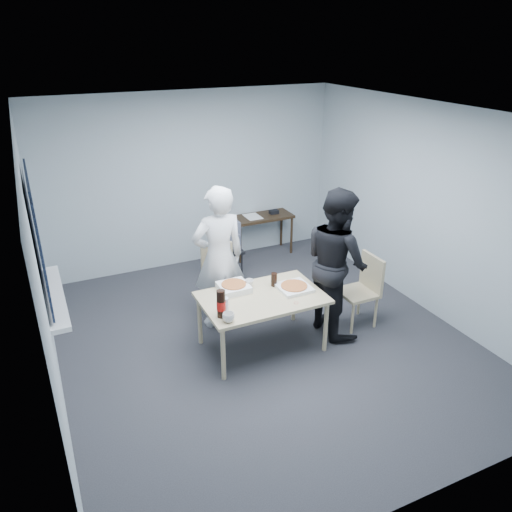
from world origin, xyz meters
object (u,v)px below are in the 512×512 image
backpack (230,237)px  soda_bottle (221,304)px  dining_table (262,301)px  chair_right (364,285)px  mug_b (249,284)px  side_table (262,220)px  person_black (336,262)px  chair_far (220,274)px  stool (230,257)px  mug_a (229,317)px  person_white (219,258)px

backpack → soda_bottle: soda_bottle is taller
dining_table → chair_right: (1.36, -0.04, -0.08)m
backpack → mug_b: size_ratio=4.14×
dining_table → mug_b: bearing=98.2°
side_table → person_black: bearing=-94.2°
dining_table → mug_b: size_ratio=13.52×
chair_far → stool: 0.89m
backpack → person_black: bearing=-55.1°
stool → mug_b: 1.56m
chair_far → mug_a: (-0.41, -1.31, 0.19)m
chair_right → side_table: bearing=95.1°
chair_right → side_table: 2.44m
stool → side_table: bearing=38.4°
person_black → side_table: size_ratio=1.80×
chair_right → stool: (-1.04, 1.78, -0.15)m
backpack → soda_bottle: (-0.88, -1.94, 0.13)m
dining_table → backpack: size_ratio=3.27×
chair_far → backpack: (0.44, 0.75, 0.16)m
chair_far → person_black: (1.09, -0.96, 0.37)m
chair_far → soda_bottle: (-0.44, -1.19, 0.29)m
dining_table → chair_right: size_ratio=1.52×
backpack → mug_b: 1.52m
dining_table → mug_b: (-0.04, 0.26, 0.11)m
dining_table → chair_right: bearing=-1.5°
person_white → mug_b: person_white is taller
chair_right → backpack: size_ratio=2.15×
chair_far → stool: (0.44, 0.76, -0.15)m
chair_right → soda_bottle: (-1.92, -0.17, 0.29)m
person_black → backpack: size_ratio=4.28×
chair_far → side_table: chair_far is taller
stool → soda_bottle: (-0.88, -1.95, 0.44)m
backpack → mug_a: bearing=-98.2°
chair_far → person_white: person_white is taller
person_black → mug_a: person_black is taller
person_black → stool: 1.91m
stool → backpack: backpack is taller
chair_right → dining_table: bearing=178.5°
chair_right → mug_b: (-1.39, 0.30, 0.19)m
mug_a → stool: bearing=67.7°
person_white → stool: (0.56, 1.05, -0.52)m
chair_right → person_black: (-0.39, 0.06, 0.37)m
chair_right → stool: bearing=120.2°
chair_far → soda_bottle: bearing=-110.4°
stool → mug_a: 2.27m
dining_table → person_black: person_black is taller
chair_right → mug_b: chair_right is taller
side_table → mug_a: mug_a is taller
dining_table → person_black: size_ratio=0.76×
chair_right → person_black: person_black is taller
mug_b → mug_a: bearing=-130.1°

